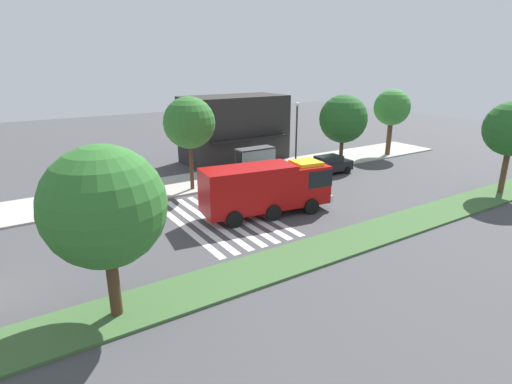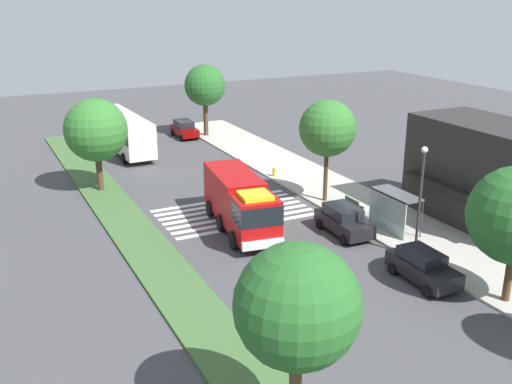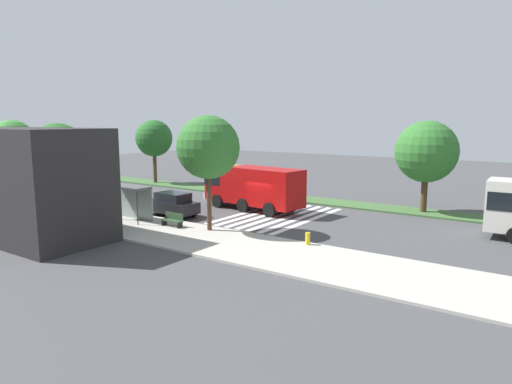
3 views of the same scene
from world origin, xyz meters
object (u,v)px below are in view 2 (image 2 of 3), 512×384
Objects in this scene: parked_car_east at (423,266)px; street_lamp at (421,193)px; median_tree_far_west at (96,130)px; fire_hydrant at (274,172)px; parked_car_mid at (344,220)px; bus_stop_shelter at (392,204)px; sidewalk_tree_west at (327,129)px; bench_near_shelter at (353,204)px; sidewalk_tree_far_west at (205,86)px; fire_truck at (241,202)px; transit_bus at (123,130)px; parked_car_west at (184,129)px; median_tree_west at (297,307)px.

street_lamp reaches higher than parked_car_east.
median_tree_far_west is 14.52m from fire_hydrant.
parked_car_mid reaches higher than parked_car_east.
fire_hydrant is at bearing 78.18° from median_tree_far_west.
median_tree_far_west is (-16.45, -14.71, 2.89)m from bus_stop_shelter.
parked_car_mid is 3.19m from bus_stop_shelter.
street_lamp is 10.40m from sidewalk_tree_west.
parked_car_mid reaches higher than bench_near_shelter.
bench_near_shelter is at bearing 6.58° from fire_hydrant.
parked_car_east is at bearing -15.39° from bench_near_shelter.
sidewalk_tree_west reaches higher than parked_car_mid.
median_tree_far_west reaches higher than parked_car_mid.
fire_hydrant is at bearing -1.75° from sidewalk_tree_far_west.
sidewalk_tree_west reaches higher than fire_truck.
parked_car_east is 0.36× the size of transit_bus.
sidewalk_tree_west is at bearing 0.00° from sidewalk_tree_far_west.
parked_car_west is 0.61× the size of median_tree_west.
parked_car_west is 0.59× the size of sidewalk_tree_west.
sidewalk_tree_far_west reaches higher than street_lamp.
street_lamp is 33.55m from sidewalk_tree_far_west.
fire_truck is at bearing -177.89° from transit_bus.
fire_truck is at bearing 160.50° from median_tree_west.
transit_bus is (-33.60, -7.20, 1.25)m from parked_car_east.
median_tree_far_west is at bearing -144.38° from fire_truck.
sidewalk_tree_west is (-12.90, 2.20, 4.58)m from parked_car_east.
parked_car_east reaches higher than fire_hydrant.
median_tree_west is (17.39, -14.69, 4.56)m from bench_near_shelter.
sidewalk_tree_west is at bearing -167.29° from bench_near_shelter.
sidewalk_tree_west is (23.85, 2.20, 4.57)m from parked_car_west.
median_tree_far_west is (-22.65, -11.88, 3.90)m from parked_car_east.
parked_car_mid is 0.60× the size of sidewalk_tree_west.
street_lamp reaches higher than transit_bus.
sidewalk_tree_west reaches higher than median_tree_west.
median_tree_west is (43.33, -14.08, -0.20)m from sidewalk_tree_far_west.
sidewalk_tree_west reaches higher than parked_car_east.
sidewalk_tree_west is (-6.70, -0.63, 3.58)m from bus_stop_shelter.
street_lamp is 17.52m from fire_hydrant.
bench_near_shelter is 0.22× the size of sidewalk_tree_far_west.
parked_car_mid is 19.22m from median_tree_west.
transit_bus is at bearing 156.84° from median_tree_far_west.
median_tree_far_west is at bearing -145.66° from street_lamp.
bus_stop_shelter is at bearing 41.81° from median_tree_far_west.
transit_bus reaches higher than fire_truck.
sidewalk_tree_west is 1.04× the size of median_tree_west.
parked_car_mid is at bearing 140.66° from median_tree_west.
parked_car_east is 0.61× the size of median_tree_far_west.
fire_truck is 1.45× the size of street_lamp.
transit_bus is (-22.93, -1.64, 0.16)m from fire_truck.
bench_near_shelter is 0.23× the size of median_tree_west.
bus_stop_shelter is at bearing 132.31° from median_tree_west.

